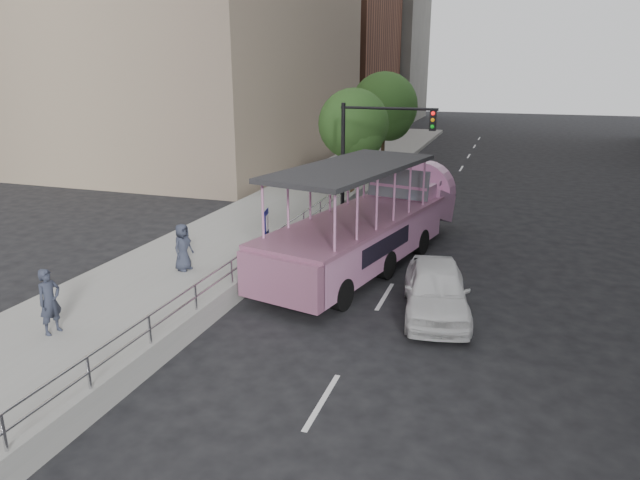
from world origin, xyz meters
TOP-DOWN VIEW (x-y plane):
  - ground at (0.00, 0.00)m, footprint 160.00×160.00m
  - sidewalk at (-5.75, 10.00)m, footprint 5.50×80.00m
  - kerb_wall at (-3.12, 2.00)m, footprint 0.24×30.00m
  - guardrail at (-3.12, 2.00)m, footprint 0.07×22.00m
  - duck_boat at (-0.20, 7.03)m, footprint 5.00×11.38m
  - car at (2.61, 3.21)m, footprint 2.50×4.56m
  - pedestrian_near at (-6.22, -1.69)m, footprint 0.50×0.68m
  - pedestrian_far at (-5.60, 3.41)m, footprint 0.62×0.83m
  - parking_sign at (-2.75, 3.74)m, footprint 0.14×0.55m
  - traffic_signal at (-1.70, 12.50)m, footprint 4.20×0.32m
  - street_tree_near at (-3.30, 15.93)m, footprint 3.52×3.52m
  - street_tree_far at (-3.10, 21.93)m, footprint 3.97×3.97m
  - midrise_brick at (-18.00, 48.00)m, footprint 18.00×16.00m
  - midrise_stone_b at (-16.00, 64.00)m, footprint 16.00×14.00m

SIDE VIEW (x-z plane):
  - ground at x=0.00m, z-range 0.00..0.00m
  - sidewalk at x=-5.75m, z-range 0.00..0.30m
  - kerb_wall at x=-3.12m, z-range 0.30..0.66m
  - car at x=2.61m, z-range 0.00..1.47m
  - pedestrian_far at x=-5.60m, z-range 0.30..1.86m
  - guardrail at x=-3.12m, z-range 0.79..1.50m
  - pedestrian_near at x=-6.22m, z-range 0.30..1.99m
  - duck_boat at x=-0.20m, z-range -0.47..3.21m
  - parking_sign at x=-2.75m, z-range 0.34..2.82m
  - traffic_signal at x=-1.70m, z-range 0.90..6.10m
  - street_tree_near at x=-3.30m, z-range 0.96..6.68m
  - street_tree_far at x=-3.10m, z-range 1.08..7.53m
  - midrise_stone_b at x=-16.00m, z-range 0.00..20.00m
  - midrise_brick at x=-18.00m, z-range 0.00..26.00m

